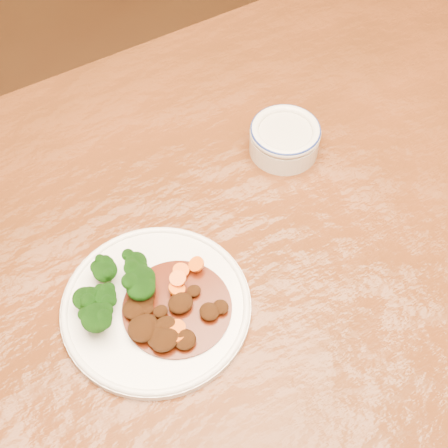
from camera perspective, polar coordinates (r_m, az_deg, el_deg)
ground at (r=1.54m, az=2.21°, el=-16.92°), size 4.00×4.00×0.00m
dining_table at (r=0.93m, az=3.52°, el=-3.61°), size 1.54×0.97×0.75m
dinner_plate at (r=0.80m, az=-6.22°, el=-7.46°), size 0.24×0.24×0.02m
broccoli_florets at (r=0.78m, az=-9.68°, el=-5.90°), size 0.11×0.09×0.04m
mince_stew at (r=0.78m, az=-5.47°, el=-8.09°), size 0.14×0.14×0.02m
dip_bowl at (r=0.94m, az=5.57°, el=7.85°), size 0.11×0.11×0.05m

